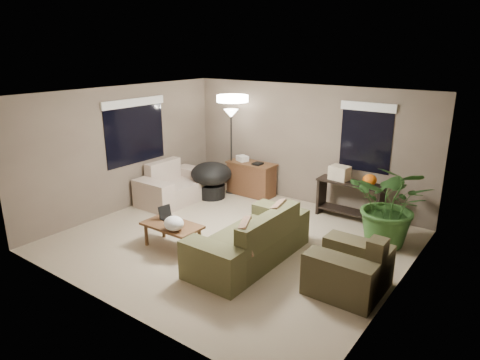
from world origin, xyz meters
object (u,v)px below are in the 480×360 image
Objects in this scene: loveseat at (174,188)px; console_table at (350,197)px; papasan_chair at (211,177)px; cat_scratching_post at (369,268)px; main_sofa at (252,243)px; houseplant at (391,214)px; armchair at (349,270)px; floor_lamp at (231,124)px; coffee_table at (172,228)px; desk at (251,179)px.

loveseat is 1.23× the size of console_table.
cat_scratching_post is (4.11, -1.44, -0.25)m from papasan_chair.
loveseat is at bearing 170.40° from cat_scratching_post.
main_sofa is 2.40m from houseplant.
papasan_chair is 3.96m from houseplant.
main_sofa is at bearing -165.15° from cat_scratching_post.
houseplant is at bearing 90.31° from armchair.
armchair is at bearing -67.48° from console_table.
coffee_table is at bearing -71.68° from floor_lamp.
cat_scratching_post is (3.03, 0.87, -0.14)m from coffee_table.
main_sofa is 3.57m from floor_lamp.
cat_scratching_post is (3.97, -1.98, -1.38)m from floor_lamp.
papasan_chair reaches higher than desk.
main_sofa is at bearing -38.25° from papasan_chair.
main_sofa is 2.20× the size of coffee_table.
console_table is (-1.01, 2.44, 0.14)m from armchair.
main_sofa is 1.57m from armchair.
floor_lamp reaches higher than main_sofa.
console_table is 2.39m from cat_scratching_post.
console_table reaches higher than cat_scratching_post.
desk is (-1.79, 2.57, 0.08)m from main_sofa.
armchair is at bearing -36.34° from desk.
houseplant reaches higher than papasan_chair.
houseplant reaches higher than armchair.
main_sofa reaches higher than desk.
houseplant reaches higher than cat_scratching_post.
floor_lamp is 3.82× the size of cat_scratching_post.
armchair is 2.00× the size of cat_scratching_post.
main_sofa is 3.17m from loveseat.
main_sofa and loveseat have the same top height.
coffee_table is 0.77× the size of console_table.
coffee_table is 3.02m from desk.
floor_lamp is (-3.83, 2.34, 1.30)m from armchair.
loveseat is 1.48× the size of papasan_chair.
console_table is at bearing 20.50° from loveseat.
papasan_chair is at bearing 178.83° from houseplant.
desk is at bearing 167.29° from houseplant.
loveseat is 1.60× the size of coffee_table.
houseplant is (-0.01, 1.72, 0.27)m from armchair.
main_sofa is at bearing -47.18° from floor_lamp.
loveseat is 0.85m from papasan_chair.
floor_lamp reaches higher than armchair.
coffee_table is at bearing -64.80° from papasan_chair.
coffee_table is (-1.31, -0.41, 0.06)m from main_sofa.
houseplant is (4.47, 0.57, 0.27)m from loveseat.
cat_scratching_post is at bearing -60.91° from console_table.
houseplant is (1.56, 1.81, 0.27)m from main_sofa.
desk is at bearing 49.79° from loveseat.
main_sofa is 2.04× the size of papasan_chair.
houseplant is (2.87, 2.22, 0.21)m from coffee_table.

